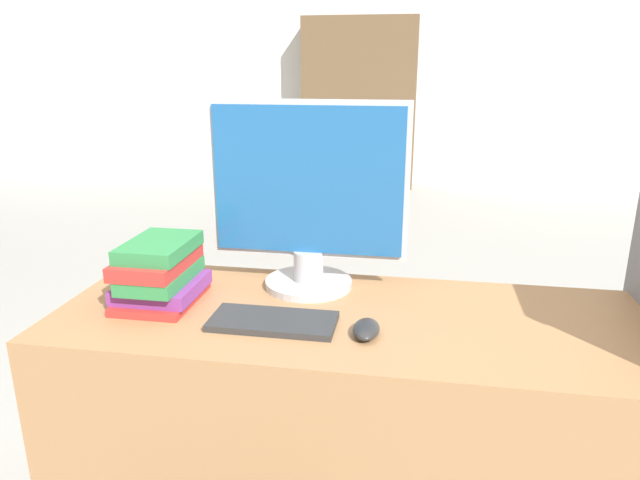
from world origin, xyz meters
TOP-DOWN VIEW (x-y plane):
  - wall_back at (0.00, 5.64)m, footprint 12.00×0.06m
  - desk at (0.00, 0.29)m, footprint 1.49×0.57m
  - monitor at (-0.13, 0.46)m, footprint 0.54×0.24m
  - keyboard at (-0.17, 0.20)m, footprint 0.30×0.14m
  - mouse at (0.06, 0.18)m, footprint 0.06×0.11m
  - book_stack at (-0.50, 0.28)m, footprint 0.20×0.25m
  - far_chair at (-0.87, 3.38)m, footprint 0.44×0.44m
  - bookshelf_far at (-0.53, 5.40)m, footprint 1.24×0.32m

SIDE VIEW (x-z plane):
  - desk at x=0.00m, z-range 0.00..0.73m
  - far_chair at x=-0.87m, z-range 0.06..1.00m
  - keyboard at x=-0.17m, z-range 0.73..0.75m
  - mouse at x=0.06m, z-range 0.73..0.76m
  - book_stack at x=-0.50m, z-range 0.73..0.89m
  - bookshelf_far at x=-0.53m, z-range 0.00..1.82m
  - monitor at x=-0.13m, z-range 0.73..1.24m
  - wall_back at x=0.00m, z-range 0.00..2.80m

